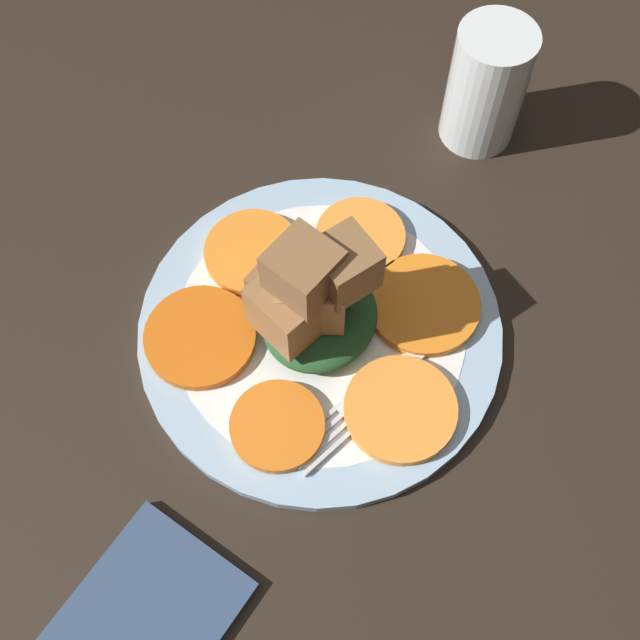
# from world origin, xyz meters

# --- Properties ---
(table_slab) EXTENTS (1.20, 1.20, 0.02)m
(table_slab) POSITION_xyz_m (0.00, 0.00, 0.01)
(table_slab) COLOR black
(table_slab) RESTS_ON ground
(plate) EXTENTS (0.28, 0.28, 0.01)m
(plate) POSITION_xyz_m (0.00, 0.00, 0.03)
(plate) COLOR #99B7D1
(plate) RESTS_ON table_slab
(carrot_slice_0) EXTENTS (0.07, 0.07, 0.01)m
(carrot_slice_0) POSITION_xyz_m (0.08, 0.02, 0.04)
(carrot_slice_0) COLOR orange
(carrot_slice_0) RESTS_ON plate
(carrot_slice_1) EXTENTS (0.08, 0.08, 0.01)m
(carrot_slice_1) POSITION_xyz_m (0.02, 0.08, 0.04)
(carrot_slice_1) COLOR orange
(carrot_slice_1) RESTS_ON plate
(carrot_slice_2) EXTENTS (0.08, 0.08, 0.01)m
(carrot_slice_2) POSITION_xyz_m (-0.06, 0.07, 0.04)
(carrot_slice_2) COLOR #D45F13
(carrot_slice_2) RESTS_ON plate
(carrot_slice_3) EXTENTS (0.07, 0.07, 0.01)m
(carrot_slice_3) POSITION_xyz_m (-0.08, -0.02, 0.04)
(carrot_slice_3) COLOR orange
(carrot_slice_3) RESTS_ON plate
(carrot_slice_4) EXTENTS (0.08, 0.08, 0.01)m
(carrot_slice_4) POSITION_xyz_m (-0.02, -0.09, 0.04)
(carrot_slice_4) COLOR orange
(carrot_slice_4) RESTS_ON plate
(carrot_slice_5) EXTENTS (0.09, 0.09, 0.01)m
(carrot_slice_5) POSITION_xyz_m (0.06, -0.06, 0.04)
(carrot_slice_5) COLOR orange
(carrot_slice_5) RESTS_ON plate
(center_pile) EXTENTS (0.09, 0.08, 0.11)m
(center_pile) POSITION_xyz_m (-0.00, 0.01, 0.08)
(center_pile) COLOR #235128
(center_pile) RESTS_ON plate
(fork) EXTENTS (0.19, 0.06, 0.00)m
(fork) POSITION_xyz_m (-0.01, -0.07, 0.03)
(fork) COLOR silver
(fork) RESTS_ON plate
(water_glass) EXTENTS (0.06, 0.06, 0.11)m
(water_glass) POSITION_xyz_m (0.24, -0.00, 0.07)
(water_glass) COLOR silver
(water_glass) RESTS_ON table_slab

